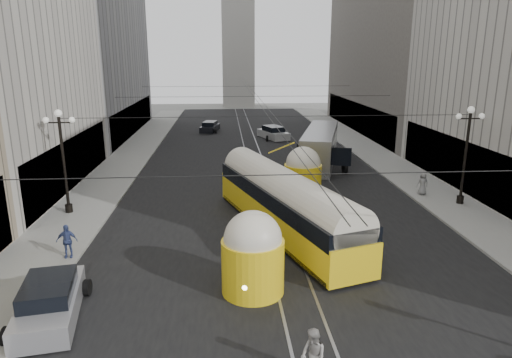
{
  "coord_description": "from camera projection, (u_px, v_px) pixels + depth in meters",
  "views": [
    {
      "loc": [
        -2.85,
        -9.64,
        9.6
      ],
      "look_at": [
        -1.26,
        13.05,
        3.41
      ],
      "focal_mm": 32.0,
      "sensor_mm": 36.0,
      "label": 1
    }
  ],
  "objects": [
    {
      "name": "pedestrian_sidewalk_left",
      "position": [
        67.0,
        241.0,
        21.89
      ],
      "size": [
        1.02,
        0.64,
        1.66
      ],
      "primitive_type": "imported",
      "rotation": [
        0.0,
        0.0,
        0.09
      ],
      "color": "#3A4980",
      "rests_on": "sidewalk_left"
    },
    {
      "name": "sedan_dark_far",
      "position": [
        210.0,
        127.0,
        59.1
      ],
      "size": [
        2.6,
        4.48,
        1.33
      ],
      "color": "black",
      "rests_on": "ground"
    },
    {
      "name": "lamppost_left_mid",
      "position": [
        63.0,
        156.0,
        27.49
      ],
      "size": [
        1.86,
        0.44,
        6.37
      ],
      "color": "black",
      "rests_on": "sidewalk_left"
    },
    {
      "name": "building_left_far",
      "position": [
        75.0,
        13.0,
        53.09
      ],
      "size": [
        12.6,
        28.6,
        28.6
      ],
      "color": "#999999",
      "rests_on": "ground"
    },
    {
      "name": "road",
      "position": [
        255.0,
        160.0,
        43.28
      ],
      "size": [
        20.0,
        85.0,
        0.02
      ],
      "primitive_type": "cube",
      "color": "black",
      "rests_on": "ground"
    },
    {
      "name": "rail_left",
      "position": [
        247.0,
        160.0,
        43.23
      ],
      "size": [
        0.12,
        85.0,
        0.04
      ],
      "primitive_type": "cube",
      "color": "gray",
      "rests_on": "ground"
    },
    {
      "name": "rail_right",
      "position": [
        263.0,
        160.0,
        43.33
      ],
      "size": [
        0.12,
        85.0,
        0.04
      ],
      "primitive_type": "cube",
      "color": "gray",
      "rests_on": "ground"
    },
    {
      "name": "distant_tower",
      "position": [
        238.0,
        25.0,
        85.07
      ],
      "size": [
        6.0,
        6.0,
        31.36
      ],
      "color": "#B2AFA8",
      "rests_on": "ground"
    },
    {
      "name": "lamppost_right_mid",
      "position": [
        466.0,
        150.0,
        29.19
      ],
      "size": [
        1.86,
        0.44,
        6.37
      ],
      "color": "black",
      "rests_on": "sidewalk_right"
    },
    {
      "name": "sedan_silver",
      "position": [
        50.0,
        301.0,
        17.08
      ],
      "size": [
        2.76,
        5.06,
        1.51
      ],
      "color": "#9B9BA0",
      "rests_on": "ground"
    },
    {
      "name": "catenary",
      "position": [
        257.0,
        98.0,
        40.77
      ],
      "size": [
        25.0,
        72.0,
        0.23
      ],
      "color": "black",
      "rests_on": "ground"
    },
    {
      "name": "sedan_white_far",
      "position": [
        273.0,
        133.0,
        54.0
      ],
      "size": [
        3.59,
        5.19,
        1.52
      ],
      "color": "silver",
      "rests_on": "ground"
    },
    {
      "name": "city_bus",
      "position": [
        320.0,
        145.0,
        41.58
      ],
      "size": [
        5.82,
        12.63,
        3.1
      ],
      "color": "gray",
      "rests_on": "ground"
    },
    {
      "name": "sidewalk_left",
      "position": [
        134.0,
        153.0,
        45.82
      ],
      "size": [
        4.0,
        72.0,
        0.15
      ],
      "primitive_type": "cube",
      "color": "gray",
      "rests_on": "ground"
    },
    {
      "name": "pedestrian_crossing_b",
      "position": [
        313.0,
        356.0,
        13.67
      ],
      "size": [
        0.91,
        1.02,
        1.76
      ],
      "primitive_type": "imported",
      "rotation": [
        0.0,
        0.0,
        -1.25
      ],
      "color": "#A49F99",
      "rests_on": "ground"
    },
    {
      "name": "streetcar",
      "position": [
        284.0,
        202.0,
        25.16
      ],
      "size": [
        6.92,
        15.71,
        3.6
      ],
      "color": "yellow",
      "rests_on": "ground"
    },
    {
      "name": "sidewalk_right",
      "position": [
        368.0,
        150.0,
        47.44
      ],
      "size": [
        4.0,
        72.0,
        0.15
      ],
      "primitive_type": "cube",
      "color": "gray",
      "rests_on": "ground"
    },
    {
      "name": "pedestrian_sidewalk_right",
      "position": [
        423.0,
        183.0,
        31.82
      ],
      "size": [
        0.79,
        0.48,
        1.6
      ],
      "primitive_type": "imported",
      "rotation": [
        0.0,
        0.0,
        3.14
      ],
      "color": "gray",
      "rests_on": "sidewalk_right"
    }
  ]
}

